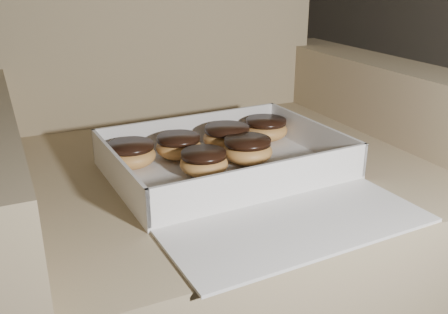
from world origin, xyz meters
TOP-DOWN VIEW (x-y plane):
  - armchair at (0.65, 0.23)m, footprint 0.96×0.81m
  - bakery_box at (0.64, 0.06)m, footprint 0.41×0.48m
  - donut_a at (0.59, 0.09)m, footprint 0.08×0.08m
  - donut_b at (0.77, 0.20)m, footprint 0.09×0.09m
  - donut_c at (0.68, 0.11)m, footprint 0.09×0.09m
  - donut_d at (0.57, 0.18)m, footprint 0.09×0.09m
  - donut_e at (0.67, 0.19)m, footprint 0.09×0.09m
  - donut_f at (0.48, 0.18)m, footprint 0.09×0.09m
  - crumb_a at (0.61, -0.00)m, footprint 0.01×0.01m
  - crumb_b at (0.80, 0.01)m, footprint 0.01×0.01m
  - crumb_c at (0.80, 0.04)m, footprint 0.01×0.01m
  - crumb_d at (0.56, 0.07)m, footprint 0.01×0.01m
  - crumb_e at (0.47, 0.06)m, footprint 0.01×0.01m

SIDE VIEW (x-z plane):
  - armchair at x=0.65m, z-range -0.19..0.82m
  - crumb_a at x=0.61m, z-range 0.46..0.46m
  - crumb_b at x=0.80m, z-range 0.46..0.46m
  - crumb_c at x=0.80m, z-range 0.46..0.46m
  - crumb_d at x=0.56m, z-range 0.46..0.46m
  - crumb_e at x=0.47m, z-range 0.46..0.46m
  - bakery_box at x=0.64m, z-range 0.43..0.50m
  - donut_a at x=0.59m, z-range 0.46..0.50m
  - donut_d at x=0.57m, z-range 0.46..0.50m
  - donut_f at x=0.48m, z-range 0.46..0.50m
  - donut_b at x=0.77m, z-range 0.46..0.50m
  - donut_c at x=0.68m, z-range 0.46..0.51m
  - donut_e at x=0.67m, z-range 0.46..0.51m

